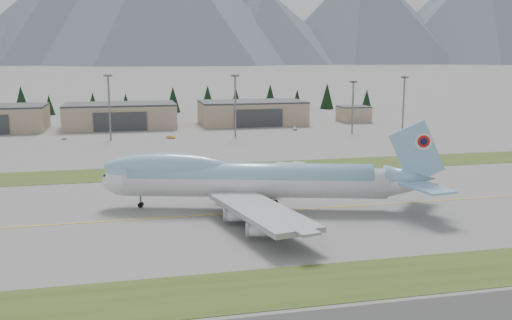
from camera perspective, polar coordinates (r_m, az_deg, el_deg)
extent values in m
plane|color=#61615E|center=(114.50, -5.98, -5.59)|extent=(7000.00, 7000.00, 0.00)
cube|color=#3A4F1C|center=(79.02, -2.46, -13.02)|extent=(400.00, 14.00, 0.08)
cube|color=#3A4F1C|center=(158.04, -8.01, -1.18)|extent=(400.00, 18.00, 0.08)
cube|color=yellow|center=(114.50, -5.98, -5.59)|extent=(400.00, 0.40, 0.02)
cylinder|color=silver|center=(117.97, -0.11, -2.25)|extent=(53.69, 20.71, 6.27)
cylinder|color=#8ABBE2|center=(117.77, -0.57, -1.69)|extent=(49.85, 19.19, 5.79)
ellipsoid|color=silver|center=(122.29, -12.86, -2.06)|extent=(11.36, 8.76, 6.27)
ellipsoid|color=#8ABBE2|center=(122.05, -12.88, -1.53)|extent=(9.52, 7.39, 5.32)
ellipsoid|color=#8ABBE2|center=(119.65, -8.91, -0.73)|extent=(27.07, 12.36, 5.79)
cube|color=#0C1433|center=(122.98, -14.40, -1.46)|extent=(2.67, 2.98, 1.25)
cone|color=silver|center=(120.69, 15.18, -2.33)|extent=(12.81, 9.06, 6.14)
cone|color=#8ABBE2|center=(120.45, 15.21, -1.79)|extent=(11.73, 8.27, 5.59)
cube|color=#8ABBE2|center=(119.68, 15.78, 0.74)|extent=(11.40, 3.73, 13.32)
cylinder|color=silver|center=(119.97, 16.33, 1.85)|extent=(3.39, 1.13, 3.47)
cylinder|color=red|center=(120.06, 16.32, 1.86)|extent=(2.47, 0.87, 2.51)
cylinder|color=#0C1433|center=(120.16, 16.31, 1.87)|extent=(1.44, 0.58, 1.45)
cube|color=#8ABBE2|center=(126.52, 15.49, -1.50)|extent=(11.31, 11.82, 0.44)
cube|color=#8ABBE2|center=(115.52, 16.74, -2.67)|extent=(7.42, 11.40, 0.44)
cube|color=#9899A0|center=(133.81, 1.06, -1.50)|extent=(26.63, 27.24, 0.96)
cube|color=#9899A0|center=(102.88, 0.53, -5.14)|extent=(15.09, 30.22, 0.96)
cylinder|color=silver|center=(130.64, -0.94, -2.61)|extent=(5.48, 3.68, 2.41)
cylinder|color=silver|center=(139.18, 1.24, -1.80)|extent=(5.48, 3.68, 2.41)
cylinder|color=silver|center=(107.33, -1.77, -5.50)|extent=(5.48, 3.68, 2.41)
cylinder|color=silver|center=(98.48, 0.58, -6.96)|extent=(5.48, 3.68, 2.41)
cylinder|color=slate|center=(122.56, -11.47, -4.11)|extent=(0.52, 0.52, 2.32)
cylinder|color=slate|center=(121.87, -0.72, -3.94)|extent=(0.67, 0.67, 2.51)
cylinder|color=slate|center=(116.28, -0.89, -4.64)|extent=(0.67, 0.67, 2.51)
cylinder|color=slate|center=(121.68, 1.55, -3.96)|extent=(0.67, 0.67, 2.51)
cylinder|color=slate|center=(116.08, 1.49, -4.67)|extent=(0.67, 0.67, 2.51)
cylinder|color=black|center=(122.36, -11.50, -4.44)|extent=(1.11, 0.61, 1.06)
cylinder|color=black|center=(123.08, -11.41, -4.35)|extent=(1.11, 0.61, 1.06)
cylinder|color=black|center=(122.03, -0.72, -4.24)|extent=(1.25, 0.78, 1.16)
cylinder|color=black|center=(116.45, -0.89, -4.96)|extent=(1.25, 0.78, 1.16)
cylinder|color=black|center=(121.85, 1.55, -4.27)|extent=(1.25, 0.78, 1.16)
cylinder|color=black|center=(116.26, 1.49, -4.99)|extent=(1.25, 0.78, 1.16)
cube|color=tan|center=(260.68, -13.41, 4.28)|extent=(48.00, 26.00, 10.00)
cube|color=#36383B|center=(260.19, -13.46, 5.46)|extent=(48.00, 26.00, 0.80)
cube|color=#36383B|center=(247.56, -13.41, 3.74)|extent=(22.08, 0.60, 8.00)
cube|color=tan|center=(267.08, -0.40, 4.70)|extent=(48.00, 26.00, 10.00)
cube|color=#36383B|center=(266.60, -0.40, 5.85)|extent=(48.00, 26.00, 0.80)
cube|color=#36383B|center=(254.29, 0.26, 4.19)|extent=(22.08, 0.60, 8.00)
cube|color=tan|center=(280.52, 9.74, 4.51)|extent=(14.00, 12.00, 7.00)
cube|color=#36383B|center=(280.17, 9.77, 5.29)|extent=(14.00, 12.00, 0.60)
cylinder|color=slate|center=(220.70, -14.45, 4.98)|extent=(0.70, 0.70, 23.82)
cube|color=slate|center=(219.96, -14.59, 8.17)|extent=(3.20, 3.20, 0.80)
cylinder|color=slate|center=(222.75, -2.09, 5.31)|extent=(0.70, 0.70, 23.50)
cube|color=slate|center=(222.01, -2.11, 8.43)|extent=(3.20, 3.20, 0.80)
cylinder|color=slate|center=(237.29, 9.65, 5.13)|extent=(0.70, 0.70, 20.64)
cube|color=slate|center=(236.58, 9.72, 7.72)|extent=(3.20, 3.20, 0.80)
cylinder|color=slate|center=(247.96, 14.53, 5.35)|extent=(0.70, 0.70, 22.24)
cube|color=slate|center=(247.29, 14.66, 8.01)|extent=(3.20, 3.20, 0.80)
imported|color=white|center=(230.01, -18.64, 1.98)|extent=(1.67, 3.88, 1.31)
imported|color=gold|center=(222.43, -8.50, 2.14)|extent=(3.64, 2.67, 1.14)
imported|color=#B6B7BC|center=(246.38, 3.89, 3.03)|extent=(2.49, 4.56, 1.25)
cone|color=black|center=(327.52, -22.41, 5.49)|extent=(8.94, 8.94, 15.96)
cone|color=black|center=(327.50, -19.98, 5.20)|extent=(6.07, 6.07, 10.83)
cone|color=black|center=(321.40, -15.99, 5.45)|extent=(6.76, 6.76, 12.08)
cone|color=black|center=(320.36, -12.89, 5.51)|extent=(6.41, 6.41, 11.45)
cone|color=black|center=(325.52, -8.30, 6.01)|extent=(8.17, 8.17, 14.58)
cone|color=black|center=(324.81, -4.85, 6.14)|extent=(8.55, 8.55, 15.27)
cone|color=black|center=(330.73, -2.02, 6.08)|extent=(7.50, 7.50, 13.40)
cone|color=black|center=(333.67, 1.43, 6.29)|extent=(8.62, 8.62, 15.39)
cone|color=black|center=(338.29, 4.13, 6.04)|extent=(6.78, 6.78, 12.10)
cone|color=black|center=(347.19, 7.11, 6.38)|extent=(8.64, 8.64, 15.43)
cone|color=black|center=(354.69, 11.01, 6.04)|extent=(6.48, 6.48, 11.56)
cone|color=slate|center=(2431.98, -17.95, 14.02)|extent=(934.81, 934.81, 414.27)
cone|color=slate|center=(2357.12, 0.83, 13.23)|extent=(725.32, 725.32, 298.82)
cone|color=silver|center=(2363.31, 0.84, 15.40)|extent=(275.62, 275.62, 119.53)
cone|color=slate|center=(2568.94, 10.57, 14.35)|extent=(937.09, 937.09, 435.34)
cone|color=slate|center=(2699.98, 21.75, 13.73)|extent=(984.86, 984.86, 447.58)
cone|color=slate|center=(3022.37, -17.05, 13.88)|extent=(961.18, 961.18, 480.59)
cone|color=slate|center=(3060.72, -3.45, 14.47)|extent=(1007.15, 1007.15, 503.57)
cone|color=slate|center=(3250.48, 9.17, 13.66)|extent=(903.03, 903.03, 451.51)
cone|color=slate|center=(3573.88, 19.95, 13.57)|extent=(1075.71, 1075.71, 537.85)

